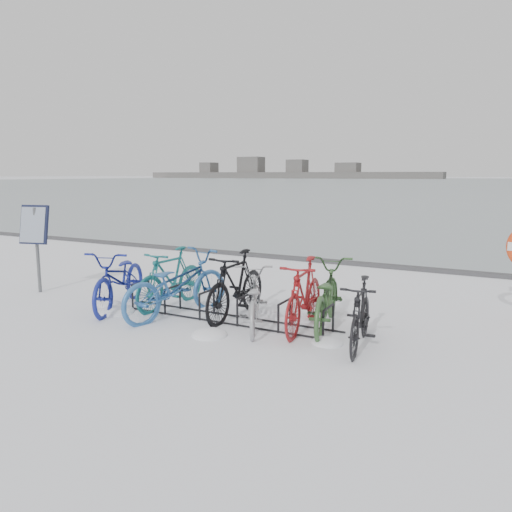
{
  "coord_description": "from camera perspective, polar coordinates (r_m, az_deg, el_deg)",
  "views": [
    {
      "loc": [
        4.19,
        -6.85,
        2.39
      ],
      "look_at": [
        0.26,
        0.6,
        1.01
      ],
      "focal_mm": 35.0,
      "sensor_mm": 36.0,
      "label": 1
    }
  ],
  "objects": [
    {
      "name": "bike_0",
      "position": [
        9.34,
        -15.25,
        -2.31
      ],
      "size": [
        1.44,
        2.27,
        1.12
      ],
      "primitive_type": "imported",
      "rotation": [
        0.0,
        0.0,
        0.35
      ],
      "color": "navy",
      "rests_on": "ground"
    },
    {
      "name": "bike_2",
      "position": [
        8.57,
        -9.07,
        -3.04
      ],
      "size": [
        1.3,
        2.31,
        1.15
      ],
      "primitive_type": "imported",
      "rotation": [
        0.0,
        0.0,
        2.88
      ],
      "color": "#2E63A6",
      "rests_on": "ground"
    },
    {
      "name": "bike_3",
      "position": [
        8.41,
        -2.3,
        -3.13
      ],
      "size": [
        0.57,
        1.94,
        1.16
      ],
      "primitive_type": "imported",
      "rotation": [
        0.0,
        0.0,
        0.01
      ],
      "color": "black",
      "rests_on": "ground"
    },
    {
      "name": "bike_5",
      "position": [
        7.79,
        5.53,
        -4.22
      ],
      "size": [
        0.75,
        1.95,
        1.14
      ],
      "primitive_type": "imported",
      "rotation": [
        0.0,
        0.0,
        0.11
      ],
      "color": "maroon",
      "rests_on": "ground"
    },
    {
      "name": "bike_4",
      "position": [
        7.88,
        -0.36,
        -4.78
      ],
      "size": [
        1.36,
        1.89,
        0.94
      ],
      "primitive_type": "imported",
      "rotation": [
        0.0,
        0.0,
        3.6
      ],
      "color": "#97999D",
      "rests_on": "ground"
    },
    {
      "name": "bike_7",
      "position": [
        7.14,
        11.87,
        -6.26
      ],
      "size": [
        0.69,
        1.71,
        1.0
      ],
      "primitive_type": "imported",
      "rotation": [
        0.0,
        0.0,
        0.14
      ],
      "color": "black",
      "rests_on": "ground"
    },
    {
      "name": "bike_1",
      "position": [
        9.21,
        -9.7,
        -2.31
      ],
      "size": [
        0.61,
        1.87,
        1.11
      ],
      "primitive_type": "imported",
      "rotation": [
        0.0,
        0.0,
        -0.05
      ],
      "color": "#19676B",
      "rests_on": "ground"
    },
    {
      "name": "snow_drifts",
      "position": [
        8.46,
        -7.23,
        -7.16
      ],
      "size": [
        4.78,
        2.06,
        0.22
      ],
      "color": "white",
      "rests_on": "ground"
    },
    {
      "name": "bike_6",
      "position": [
        7.93,
        7.96,
        -4.27
      ],
      "size": [
        1.14,
        2.17,
        1.08
      ],
      "primitive_type": "imported",
      "rotation": [
        0.0,
        0.0,
        3.35
      ],
      "color": "#355B2F",
      "rests_on": "ground"
    },
    {
      "name": "quay_edge",
      "position": [
        13.62,
        9.47,
        -0.69
      ],
      "size": [
        400.0,
        0.25,
        0.1
      ],
      "primitive_type": "cube",
      "color": "#3F3F42",
      "rests_on": "ground"
    },
    {
      "name": "info_board",
      "position": [
        10.97,
        -23.96,
        2.75
      ],
      "size": [
        0.63,
        0.37,
        1.79
      ],
      "rotation": [
        0.0,
        0.0,
        0.27
      ],
      "color": "#595B5E",
      "rests_on": "ground"
    },
    {
      "name": "bike_rack",
      "position": [
        8.33,
        -3.55,
        -6.08
      ],
      "size": [
        4.0,
        0.48,
        0.46
      ],
      "color": "black",
      "rests_on": "ground"
    },
    {
      "name": "ice_sheet",
      "position": [
        161.92,
        26.58,
        7.53
      ],
      "size": [
        400.0,
        298.0,
        0.02
      ],
      "primitive_type": "cube",
      "color": "#99A7AD",
      "rests_on": "ground"
    },
    {
      "name": "shoreline",
      "position": [
        295.19,
        2.54,
        9.41
      ],
      "size": [
        180.0,
        12.0,
        9.5
      ],
      "color": "#484848",
      "rests_on": "ground"
    },
    {
      "name": "ground",
      "position": [
        8.38,
        -3.54,
        -7.27
      ],
      "size": [
        900.0,
        900.0,
        0.0
      ],
      "primitive_type": "plane",
      "color": "white",
      "rests_on": "ground"
    }
  ]
}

